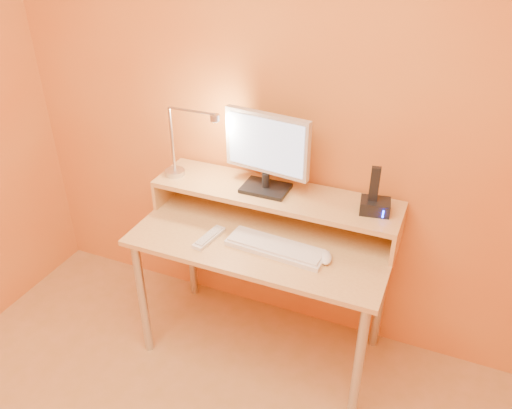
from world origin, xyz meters
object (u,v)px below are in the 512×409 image
at_px(phone_dock, 375,206).
at_px(mouse, 325,257).
at_px(lamp_base, 175,172).
at_px(keyboard, 276,248).
at_px(remote_control, 209,238).
at_px(monitor_panel, 267,143).

bearing_deg(phone_dock, mouse, -134.34).
relative_size(lamp_base, keyboard, 0.22).
xyz_separation_m(mouse, remote_control, (-0.54, -0.05, -0.01)).
xyz_separation_m(monitor_panel, keyboard, (0.14, -0.24, -0.39)).
relative_size(mouse, remote_control, 0.52).
bearing_deg(keyboard, phone_dock, 35.51).
relative_size(lamp_base, remote_control, 0.51).
distance_m(monitor_panel, keyboard, 0.48).
bearing_deg(remote_control, phone_dock, 29.91).
height_order(lamp_base, keyboard, lamp_base).
relative_size(monitor_panel, lamp_base, 4.23).
xyz_separation_m(phone_dock, remote_control, (-0.69, -0.27, -0.18)).
height_order(monitor_panel, keyboard, monitor_panel).
distance_m(phone_dock, keyboard, 0.48).
height_order(phone_dock, remote_control, phone_dock).
bearing_deg(mouse, lamp_base, 148.35).
bearing_deg(monitor_panel, remote_control, -113.74).
height_order(phone_dock, keyboard, phone_dock).
bearing_deg(monitor_panel, keyboard, -51.62).
xyz_separation_m(lamp_base, remote_control, (0.31, -0.24, -0.16)).
height_order(lamp_base, phone_dock, phone_dock).
bearing_deg(remote_control, keyboard, 16.08).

